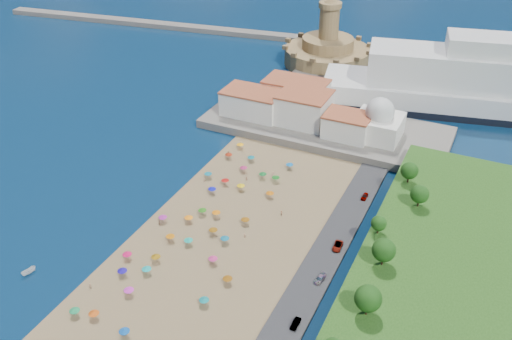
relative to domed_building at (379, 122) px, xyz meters
The scene contains 11 objects.
ground 77.60m from the domed_building, 112.91° to the right, with size 700.00×700.00×0.00m, color #071938.
terrace 21.44m from the domed_building, behind, with size 90.00×36.00×3.00m, color #59544C.
jetty 56.51m from the domed_building, 138.62° to the left, with size 18.00×70.00×2.40m, color #59544C.
breakwater 162.43m from the domed_building, 149.64° to the left, with size 200.00×7.00×2.60m, color #59544C.
waterfront_buildings 33.17m from the domed_building, behind, with size 57.00×29.00×11.00m.
domed_building is the anchor object (origin of this frame).
fortress 79.11m from the domed_building, 122.08° to the left, with size 40.00×40.00×32.40m.
beach_parasols 84.77m from the domed_building, 111.84° to the right, with size 31.31×116.55×2.20m.
beachgoers 72.85m from the domed_building, 115.72° to the right, with size 33.02×99.04×1.80m.
parked_cars 75.31m from the domed_building, 85.41° to the right, with size 2.55×74.62×1.45m.
hillside_trees 80.65m from the domed_building, 76.06° to the right, with size 11.80×107.47×7.81m.
Camera 1 is at (67.05, -109.31, 99.57)m, focal length 40.00 mm.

